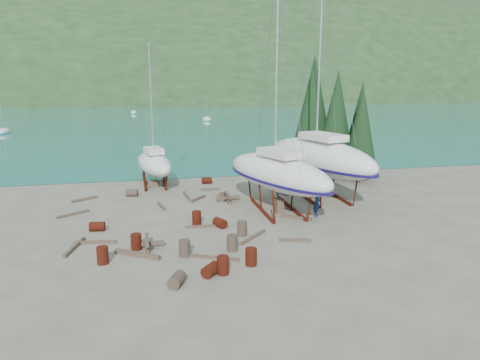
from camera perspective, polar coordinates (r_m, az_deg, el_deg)
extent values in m
plane|color=#5C5548|center=(26.78, -1.52, -6.41)|extent=(600.00, 600.00, 0.00)
plane|color=teal|center=(340.01, -11.85, 10.89)|extent=(700.00, 700.00, 0.00)
ellipsoid|color=#1D341A|center=(345.01, -11.86, 10.91)|extent=(800.00, 360.00, 110.00)
cube|color=beige|center=(221.95, -27.25, 9.51)|extent=(6.00, 5.00, 4.00)
cube|color=#A54C2D|center=(221.89, -27.32, 10.23)|extent=(6.60, 5.60, 1.60)
cube|color=beige|center=(215.51, -16.77, 10.30)|extent=(6.00, 5.00, 4.00)
cube|color=#A54C2D|center=(215.44, -16.81, 11.05)|extent=(6.60, 5.60, 1.60)
cube|color=beige|center=(217.76, -3.31, 10.83)|extent=(6.00, 5.00, 4.00)
cube|color=#A54C2D|center=(217.69, -3.32, 11.56)|extent=(6.60, 5.60, 1.60)
cylinder|color=black|center=(41.47, 12.42, 1.30)|extent=(0.36, 0.36, 1.60)
cone|color=black|center=(40.81, 12.75, 8.20)|extent=(3.60, 3.60, 8.40)
cylinder|color=black|center=(40.40, 15.52, 0.66)|extent=(0.36, 0.36, 1.36)
cone|color=black|center=(39.77, 15.88, 6.66)|extent=(3.06, 3.06, 7.14)
cylinder|color=black|center=(42.66, 9.47, 1.90)|extent=(0.36, 0.36, 1.84)
cone|color=black|center=(41.99, 9.76, 9.63)|extent=(4.14, 4.14, 9.66)
cylinder|color=black|center=(43.69, 15.44, 1.59)|extent=(0.36, 0.36, 1.44)
cone|color=black|center=(43.09, 15.79, 7.48)|extent=(3.24, 3.24, 7.56)
ellipsoid|color=silver|center=(88.93, -29.02, 5.66)|extent=(2.00, 5.00, 1.40)
cylinder|color=silver|center=(88.71, -29.21, 7.48)|extent=(0.08, 0.08, 5.00)
ellipsoid|color=silver|center=(106.23, -4.46, 8.07)|extent=(2.00, 5.00, 1.40)
cylinder|color=silver|center=(106.04, -4.48, 9.61)|extent=(0.08, 0.08, 5.00)
ellipsoid|color=silver|center=(135.16, -13.95, 8.71)|extent=(2.00, 5.00, 1.40)
cylinder|color=silver|center=(135.02, -14.02, 9.92)|extent=(0.08, 0.08, 5.00)
ellipsoid|color=silver|center=(29.95, 4.97, 0.93)|extent=(6.60, 11.18, 2.51)
cube|color=#140D45|center=(29.63, 5.25, -0.80)|extent=(0.89, 1.91, 1.00)
cube|color=silver|center=(29.18, 5.34, 3.62)|extent=(2.72, 3.62, 0.50)
cylinder|color=silver|center=(29.90, 4.95, 15.96)|extent=(0.14, 0.14, 12.90)
cube|color=#5D1A10|center=(30.28, 2.89, -3.96)|extent=(0.18, 5.91, 0.20)
cube|color=#5D1A10|center=(30.91, 6.83, -3.68)|extent=(0.18, 5.91, 0.20)
cube|color=brown|center=(29.98, 5.19, -3.43)|extent=(0.50, 0.80, 0.93)
ellipsoid|color=silver|center=(34.24, 10.48, 2.99)|extent=(6.74, 12.80, 2.91)
cube|color=#140D45|center=(33.87, 10.81, 1.15)|extent=(0.83, 2.20, 1.00)
cube|color=silver|center=(33.44, 11.00, 5.70)|extent=(2.88, 4.08, 0.50)
cylinder|color=silver|center=(34.51, 10.68, 17.95)|extent=(0.14, 0.14, 14.75)
cube|color=#5D1A10|center=(34.41, 8.35, -2.04)|extent=(0.18, 6.76, 0.20)
cube|color=#5D1A10|center=(35.36, 12.15, -1.80)|extent=(0.18, 6.76, 0.20)
cube|color=brown|center=(34.20, 10.70, -1.38)|extent=(0.50, 0.80, 1.18)
ellipsoid|color=silver|center=(38.16, -11.37, 2.14)|extent=(3.93, 7.92, 1.95)
cube|color=#140D45|center=(37.88, -11.32, 1.25)|extent=(0.53, 1.39, 1.00)
cube|color=silver|center=(37.59, -11.44, 3.87)|extent=(1.76, 2.50, 0.50)
cylinder|color=silver|center=(37.95, -11.76, 10.63)|extent=(0.14, 0.14, 9.11)
cube|color=#5D1A10|center=(38.53, -12.49, -0.63)|extent=(0.18, 4.18, 0.20)
cube|color=#5D1A10|center=(38.55, -10.01, -0.51)|extent=(0.18, 4.18, 0.20)
cube|color=brown|center=(38.13, -11.25, -0.50)|extent=(0.50, 0.80, 0.48)
imported|color=#11234C|center=(29.20, 10.22, -3.00)|extent=(0.71, 0.83, 1.93)
cylinder|color=#5D1A10|center=(23.96, -13.67, -8.00)|extent=(0.58, 0.58, 0.88)
cylinder|color=#2D2823|center=(19.61, -8.42, -13.02)|extent=(0.91, 1.05, 0.58)
cylinder|color=#5D1A10|center=(27.55, -18.51, -5.90)|extent=(0.94, 0.67, 0.58)
cylinder|color=#5D1A10|center=(20.46, -2.29, -11.29)|extent=(0.58, 0.58, 0.88)
cylinder|color=#5D1A10|center=(38.52, -4.45, -0.08)|extent=(0.88, 0.59, 0.58)
cylinder|color=#2D2823|center=(25.35, 0.27, -6.47)|extent=(0.58, 0.58, 0.88)
cylinder|color=#5D1A10|center=(26.83, -2.68, -5.73)|extent=(0.89, 1.04, 0.58)
cylinder|color=#5D1A10|center=(21.39, 1.49, -10.19)|extent=(0.58, 0.58, 0.88)
cylinder|color=#2D2823|center=(35.18, -14.21, -1.66)|extent=(0.97, 0.73, 0.58)
cylinder|color=#2D2823|center=(32.90, -2.47, -2.26)|extent=(0.76, 0.99, 0.58)
cylinder|color=#5D1A10|center=(20.39, -3.93, -11.86)|extent=(1.01, 1.05, 0.58)
cylinder|color=#5D1A10|center=(22.61, -17.85, -9.53)|extent=(0.58, 0.58, 0.88)
cylinder|color=#5D1A10|center=(27.43, -5.80, -5.04)|extent=(0.58, 0.58, 0.88)
cylinder|color=#2D2823|center=(22.62, -7.40, -8.99)|extent=(0.58, 0.58, 0.88)
cylinder|color=#2D2823|center=(23.14, -1.03, -8.38)|extent=(0.58, 0.58, 0.88)
cube|color=brown|center=(28.71, 7.50, -5.00)|extent=(1.81, 1.42, 0.19)
cube|color=brown|center=(35.05, -20.03, -2.43)|extent=(1.77, 1.36, 0.19)
cube|color=brown|center=(22.28, -3.54, -10.27)|extent=(2.48, 1.30, 0.15)
cube|color=brown|center=(31.72, -10.46, -3.41)|extent=(0.56, 2.02, 0.17)
cube|color=brown|center=(25.03, 1.75, -7.61)|extent=(2.03, 2.03, 0.16)
cube|color=brown|center=(36.14, -4.01, -1.24)|extent=(1.61, 0.34, 0.19)
cube|color=brown|center=(24.70, 7.35, -7.97)|extent=(1.78, 0.65, 0.17)
cube|color=brown|center=(33.25, -5.68, -2.50)|extent=(1.38, 1.58, 0.19)
cube|color=brown|center=(39.01, -11.08, -0.44)|extent=(0.76, 2.02, 0.15)
cube|color=brown|center=(34.25, -7.11, -2.11)|extent=(0.36, 2.73, 0.16)
cube|color=brown|center=(26.95, -4.63, -6.16)|extent=(2.48, 0.25, 0.15)
cube|color=brown|center=(25.55, -18.74, -7.86)|extent=(2.32, 0.50, 0.17)
cube|color=brown|center=(25.21, -21.20, -8.31)|extent=(0.81, 2.73, 0.18)
cube|color=brown|center=(23.15, -13.54, -9.60)|extent=(2.37, 1.67, 0.23)
cube|color=brown|center=(31.43, -21.36, -4.25)|extent=(1.97, 1.49, 0.16)
cube|color=brown|center=(24.06, -12.25, -8.70)|extent=(0.20, 1.80, 0.20)
cube|color=brown|center=(23.99, -12.28, -8.26)|extent=(1.80, 0.20, 0.20)
cube|color=brown|center=(23.92, -12.30, -7.81)|extent=(0.20, 1.80, 0.20)
cube|color=brown|center=(32.71, -1.67, -2.68)|extent=(0.20, 1.80, 0.20)
cube|color=brown|center=(32.66, -1.67, -2.34)|extent=(1.80, 0.20, 0.20)
cube|color=brown|center=(32.61, -1.67, -2.00)|extent=(0.20, 1.80, 0.20)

